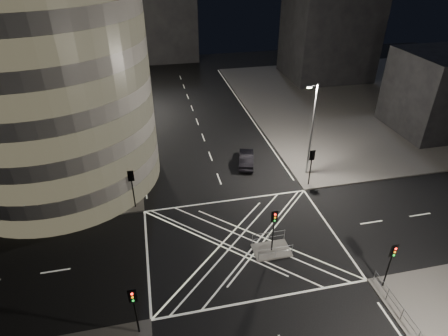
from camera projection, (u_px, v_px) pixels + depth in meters
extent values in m
plane|color=black|center=(243.00, 242.00, 31.62)|extent=(120.00, 120.00, 0.00)
cube|color=#5B5855|center=(376.00, 100.00, 59.36)|extent=(42.00, 42.00, 0.15)
cube|color=slate|center=(271.00, 250.00, 30.70)|extent=(3.00, 2.00, 0.15)
cylinder|color=#9A9791|center=(36.00, 59.00, 33.71)|extent=(20.00, 20.00, 25.00)
cube|color=#9A9791|center=(34.00, 22.00, 56.69)|extent=(24.00, 16.00, 22.00)
cube|color=black|center=(329.00, 34.00, 65.66)|extent=(14.00, 12.00, 15.00)
cube|color=black|center=(439.00, 92.00, 47.73)|extent=(10.00, 10.00, 10.00)
cube|color=black|center=(150.00, 15.00, 74.43)|extent=(18.00, 8.00, 18.00)
cylinder|color=black|center=(115.00, 182.00, 36.25)|extent=(0.32, 0.32, 3.24)
ellipsoid|color=black|center=(111.00, 157.00, 34.77)|extent=(4.43, 4.43, 5.09)
cylinder|color=black|center=(116.00, 151.00, 41.15)|extent=(0.32, 0.32, 3.60)
ellipsoid|color=black|center=(112.00, 127.00, 39.63)|extent=(4.04, 4.04, 4.64)
cylinder|color=black|center=(118.00, 130.00, 46.26)|extent=(0.32, 0.32, 3.17)
ellipsoid|color=black|center=(115.00, 110.00, 44.87)|extent=(3.84, 3.84, 4.41)
cylinder|color=black|center=(118.00, 108.00, 50.99)|extent=(0.32, 0.32, 4.16)
ellipsoid|color=black|center=(115.00, 84.00, 49.24)|extent=(4.60, 4.60, 5.29)
cylinder|color=black|center=(119.00, 94.00, 56.14)|extent=(0.32, 0.32, 3.56)
ellipsoid|color=black|center=(116.00, 75.00, 54.55)|extent=(4.58, 4.58, 5.27)
cylinder|color=black|center=(134.00, 194.00, 34.80)|extent=(0.12, 0.12, 3.00)
cube|color=black|center=(131.00, 176.00, 33.78)|extent=(0.28, 0.22, 0.90)
cube|color=black|center=(131.00, 176.00, 33.78)|extent=(0.55, 0.04, 1.10)
cylinder|color=black|center=(136.00, 317.00, 23.48)|extent=(0.12, 0.12, 3.00)
cube|color=black|center=(132.00, 296.00, 22.46)|extent=(0.28, 0.22, 0.90)
cube|color=black|center=(132.00, 296.00, 22.46)|extent=(0.55, 0.04, 1.10)
cylinder|color=black|center=(310.00, 172.00, 38.02)|extent=(0.12, 0.12, 3.00)
cube|color=black|center=(312.00, 155.00, 37.00)|extent=(0.28, 0.22, 0.90)
cube|color=black|center=(312.00, 155.00, 37.00)|extent=(0.55, 0.04, 1.10)
cylinder|color=black|center=(387.00, 271.00, 26.71)|extent=(0.12, 0.12, 3.00)
cube|color=black|center=(394.00, 251.00, 25.69)|extent=(0.28, 0.22, 0.90)
cube|color=black|center=(394.00, 251.00, 25.69)|extent=(0.55, 0.04, 1.10)
cylinder|color=black|center=(273.00, 236.00, 29.87)|extent=(0.12, 0.12, 3.00)
cube|color=black|center=(274.00, 217.00, 28.85)|extent=(0.28, 0.22, 0.90)
cube|color=black|center=(274.00, 217.00, 28.85)|extent=(0.55, 0.04, 1.10)
cylinder|color=slate|center=(121.00, 136.00, 37.16)|extent=(0.20, 0.20, 10.00)
cylinder|color=slate|center=(119.00, 89.00, 34.71)|extent=(0.90, 0.10, 0.10)
cube|color=slate|center=(124.00, 90.00, 34.84)|extent=(0.50, 0.25, 0.18)
cube|color=white|center=(124.00, 91.00, 34.90)|extent=(0.42, 0.20, 0.05)
cylinder|color=slate|center=(123.00, 79.00, 52.14)|extent=(0.20, 0.20, 10.00)
cylinder|color=slate|center=(121.00, 44.00, 49.68)|extent=(0.90, 0.10, 0.10)
cube|color=slate|center=(125.00, 44.00, 49.82)|extent=(0.50, 0.25, 0.18)
cube|color=white|center=(125.00, 45.00, 49.87)|extent=(0.42, 0.20, 0.05)
cylinder|color=slate|center=(312.00, 131.00, 38.15)|extent=(0.20, 0.20, 10.00)
cylinder|color=slate|center=(314.00, 85.00, 35.53)|extent=(0.90, 0.10, 0.10)
cube|color=slate|center=(309.00, 87.00, 35.50)|extent=(0.50, 0.25, 0.18)
cube|color=white|center=(309.00, 88.00, 35.55)|extent=(0.42, 0.20, 0.05)
cube|color=slate|center=(276.00, 252.00, 29.62)|extent=(2.80, 0.06, 1.10)
cube|color=slate|center=(268.00, 237.00, 31.12)|extent=(2.80, 0.06, 1.10)
imported|color=black|center=(246.00, 159.00, 42.11)|extent=(2.79, 4.86, 1.51)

